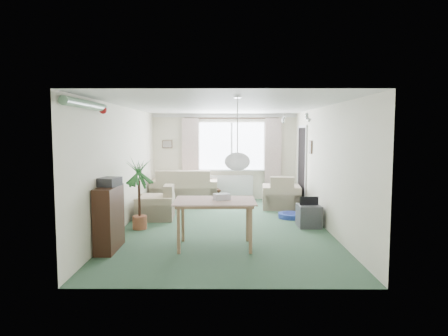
{
  "coord_description": "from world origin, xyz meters",
  "views": [
    {
      "loc": [
        0.03,
        -7.93,
        1.9
      ],
      "look_at": [
        0.0,
        0.3,
        1.15
      ],
      "focal_mm": 32.0,
      "sensor_mm": 36.0,
      "label": 1
    }
  ],
  "objects_px": {
    "armchair_corner": "(281,192)",
    "tv_cube": "(309,216)",
    "houseplant": "(139,194)",
    "pet_bed": "(291,216)",
    "sofa": "(184,186)",
    "armchair_left": "(156,202)",
    "coffee_table": "(205,196)",
    "bookshelf": "(109,218)",
    "dining_table": "(215,224)"
  },
  "relations": [
    {
      "from": "sofa",
      "to": "bookshelf",
      "type": "xyz_separation_m",
      "value": [
        -0.76,
        -4.38,
        0.07
      ]
    },
    {
      "from": "coffee_table",
      "to": "tv_cube",
      "type": "xyz_separation_m",
      "value": [
        2.22,
        -2.81,
        0.05
      ]
    },
    {
      "from": "houseplant",
      "to": "pet_bed",
      "type": "bearing_deg",
      "value": 17.9
    },
    {
      "from": "bookshelf",
      "to": "tv_cube",
      "type": "bearing_deg",
      "value": 23.92
    },
    {
      "from": "armchair_left",
      "to": "tv_cube",
      "type": "height_order",
      "value": "armchair_left"
    },
    {
      "from": "houseplant",
      "to": "dining_table",
      "type": "xyz_separation_m",
      "value": [
        1.51,
        -1.22,
        -0.31
      ]
    },
    {
      "from": "bookshelf",
      "to": "tv_cube",
      "type": "xyz_separation_m",
      "value": [
        3.54,
        1.58,
        -0.29
      ]
    },
    {
      "from": "bookshelf",
      "to": "dining_table",
      "type": "bearing_deg",
      "value": 4.98
    },
    {
      "from": "sofa",
      "to": "tv_cube",
      "type": "xyz_separation_m",
      "value": [
        2.78,
        -2.81,
        -0.22
      ]
    },
    {
      "from": "armchair_corner",
      "to": "bookshelf",
      "type": "relative_size",
      "value": 0.89
    },
    {
      "from": "dining_table",
      "to": "tv_cube",
      "type": "height_order",
      "value": "dining_table"
    },
    {
      "from": "bookshelf",
      "to": "tv_cube",
      "type": "relative_size",
      "value": 2.12
    },
    {
      "from": "coffee_table",
      "to": "tv_cube",
      "type": "bearing_deg",
      "value": -51.67
    },
    {
      "from": "armchair_left",
      "to": "pet_bed",
      "type": "height_order",
      "value": "armchair_left"
    },
    {
      "from": "armchair_left",
      "to": "bookshelf",
      "type": "height_order",
      "value": "bookshelf"
    },
    {
      "from": "armchair_left",
      "to": "coffee_table",
      "type": "relative_size",
      "value": 1.07
    },
    {
      "from": "houseplant",
      "to": "pet_bed",
      "type": "height_order",
      "value": "houseplant"
    },
    {
      "from": "houseplant",
      "to": "tv_cube",
      "type": "bearing_deg",
      "value": 3.48
    },
    {
      "from": "bookshelf",
      "to": "pet_bed",
      "type": "distance_m",
      "value": 4.1
    },
    {
      "from": "sofa",
      "to": "armchair_left",
      "type": "relative_size",
      "value": 2.15
    },
    {
      "from": "dining_table",
      "to": "pet_bed",
      "type": "xyz_separation_m",
      "value": [
        1.61,
        2.23,
        -0.33
      ]
    },
    {
      "from": "coffee_table",
      "to": "bookshelf",
      "type": "xyz_separation_m",
      "value": [
        -1.32,
        -4.38,
        0.34
      ]
    },
    {
      "from": "armchair_corner",
      "to": "houseplant",
      "type": "xyz_separation_m",
      "value": [
        -3.07,
        -2.17,
        0.29
      ]
    },
    {
      "from": "bookshelf",
      "to": "pet_bed",
      "type": "relative_size",
      "value": 1.9
    },
    {
      "from": "coffee_table",
      "to": "pet_bed",
      "type": "bearing_deg",
      "value": -45.2
    },
    {
      "from": "sofa",
      "to": "armchair_corner",
      "type": "distance_m",
      "value": 2.64
    },
    {
      "from": "coffee_table",
      "to": "armchair_left",
      "type": "bearing_deg",
      "value": -115.36
    },
    {
      "from": "bookshelf",
      "to": "coffee_table",
      "type": "bearing_deg",
      "value": 73.11
    },
    {
      "from": "armchair_corner",
      "to": "bookshelf",
      "type": "distance_m",
      "value": 4.82
    },
    {
      "from": "armchair_left",
      "to": "coffee_table",
      "type": "xyz_separation_m",
      "value": [
        0.98,
        2.07,
        -0.2
      ]
    },
    {
      "from": "pet_bed",
      "to": "tv_cube",
      "type": "bearing_deg",
      "value": -74.04
    },
    {
      "from": "armchair_left",
      "to": "pet_bed",
      "type": "bearing_deg",
      "value": 88.65
    },
    {
      "from": "dining_table",
      "to": "armchair_corner",
      "type": "bearing_deg",
      "value": 65.31
    },
    {
      "from": "armchair_corner",
      "to": "bookshelf",
      "type": "height_order",
      "value": "bookshelf"
    },
    {
      "from": "dining_table",
      "to": "armchair_left",
      "type": "bearing_deg",
      "value": 122.17
    },
    {
      "from": "armchair_corner",
      "to": "tv_cube",
      "type": "distance_m",
      "value": 2.0
    },
    {
      "from": "armchair_left",
      "to": "bookshelf",
      "type": "xyz_separation_m",
      "value": [
        -0.34,
        -2.31,
        0.15
      ]
    },
    {
      "from": "coffee_table",
      "to": "pet_bed",
      "type": "distance_m",
      "value": 2.82
    },
    {
      "from": "bookshelf",
      "to": "armchair_corner",
      "type": "bearing_deg",
      "value": 47.31
    },
    {
      "from": "armchair_corner",
      "to": "dining_table",
      "type": "relative_size",
      "value": 0.75
    },
    {
      "from": "sofa",
      "to": "houseplant",
      "type": "height_order",
      "value": "houseplant"
    },
    {
      "from": "sofa",
      "to": "bookshelf",
      "type": "height_order",
      "value": "bookshelf"
    },
    {
      "from": "sofa",
      "to": "armchair_corner",
      "type": "bearing_deg",
      "value": 160.45
    },
    {
      "from": "armchair_left",
      "to": "pet_bed",
      "type": "xyz_separation_m",
      "value": [
        2.97,
        0.07,
        -0.31
      ]
    },
    {
      "from": "houseplant",
      "to": "coffee_table",
      "type": "bearing_deg",
      "value": 69.38
    },
    {
      "from": "armchair_corner",
      "to": "houseplant",
      "type": "relative_size",
      "value": 0.66
    },
    {
      "from": "armchair_corner",
      "to": "bookshelf",
      "type": "xyz_separation_m",
      "value": [
        -3.26,
        -3.55,
        0.11
      ]
    },
    {
      "from": "sofa",
      "to": "bookshelf",
      "type": "bearing_deg",
      "value": 79.16
    },
    {
      "from": "tv_cube",
      "to": "dining_table",
      "type": "bearing_deg",
      "value": -143.53
    },
    {
      "from": "tv_cube",
      "to": "coffee_table",
      "type": "bearing_deg",
      "value": 127.03
    }
  ]
}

